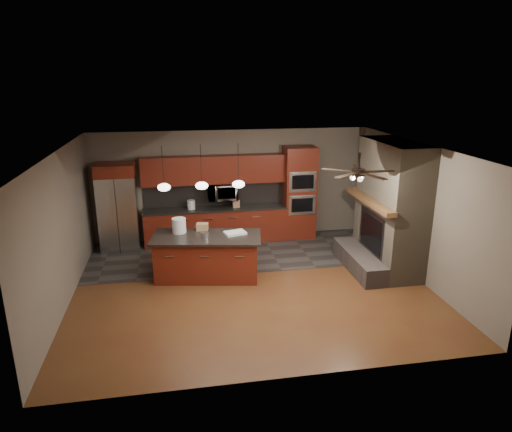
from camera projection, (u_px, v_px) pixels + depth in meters
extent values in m
plane|color=brown|center=(252.00, 285.00, 9.28)|extent=(7.00, 7.00, 0.00)
cube|color=white|center=(251.00, 148.00, 8.45)|extent=(7.00, 6.00, 0.02)
cube|color=#706659|center=(232.00, 185.00, 11.69)|extent=(7.00, 0.02, 2.80)
cube|color=#706659|center=(418.00, 211.00, 9.45)|extent=(0.02, 6.00, 2.80)
cube|color=#706659|center=(62.00, 230.00, 8.28)|extent=(0.02, 6.00, 2.80)
cube|color=#373431|center=(239.00, 253.00, 10.97)|extent=(7.00, 2.40, 0.01)
cube|color=#675C49|center=(391.00, 207.00, 9.76)|extent=(0.80, 2.00, 2.80)
cube|color=#514642|center=(358.00, 261.00, 10.01)|extent=(0.50, 2.00, 0.40)
cube|color=#2D2D30|center=(372.00, 233.00, 9.87)|extent=(0.05, 1.20, 0.95)
cube|color=black|center=(371.00, 233.00, 9.86)|extent=(0.02, 1.00, 0.75)
cube|color=brown|center=(369.00, 201.00, 9.63)|extent=(0.22, 2.10, 0.10)
cube|color=maroon|center=(216.00, 225.00, 11.61)|extent=(3.55, 0.60, 0.86)
cube|color=black|center=(215.00, 209.00, 11.48)|extent=(3.59, 0.64, 0.04)
cube|color=black|center=(214.00, 193.00, 11.65)|extent=(3.55, 0.03, 0.60)
cube|color=maroon|center=(214.00, 170.00, 11.31)|extent=(3.55, 0.35, 0.70)
cube|color=maroon|center=(299.00, 193.00, 11.75)|extent=(0.80, 0.60, 2.38)
cube|color=silver|center=(302.00, 205.00, 11.54)|extent=(0.70, 0.03, 0.52)
cube|color=black|center=(302.00, 205.00, 11.52)|extent=(0.55, 0.02, 0.35)
cube|color=silver|center=(303.00, 182.00, 11.36)|extent=(0.70, 0.03, 0.52)
cube|color=black|center=(303.00, 182.00, 11.34)|extent=(0.55, 0.02, 0.35)
imported|color=silver|center=(223.00, 192.00, 11.44)|extent=(0.73, 0.41, 0.50)
cube|color=silver|center=(119.00, 213.00, 11.01)|extent=(0.91, 0.72, 1.82)
cube|color=#2D2D30|center=(117.00, 217.00, 10.66)|extent=(0.02, 0.02, 1.80)
cube|color=silver|center=(113.00, 216.00, 10.62)|extent=(0.03, 0.03, 0.91)
cube|color=silver|center=(121.00, 215.00, 10.65)|extent=(0.03, 0.03, 0.91)
cube|color=maroon|center=(115.00, 170.00, 10.69)|extent=(0.91, 0.72, 0.30)
cube|color=maroon|center=(207.00, 258.00, 9.55)|extent=(2.21, 1.22, 0.88)
cube|color=black|center=(206.00, 237.00, 9.42)|extent=(2.39, 1.39, 0.04)
cylinder|color=white|center=(179.00, 226.00, 9.57)|extent=(0.35, 0.35, 0.31)
cylinder|color=#B5B4B9|center=(205.00, 235.00, 9.30)|extent=(0.20, 0.20, 0.11)
cube|color=white|center=(235.00, 233.00, 9.54)|extent=(0.49, 0.40, 0.04)
cube|color=#AA8157|center=(202.00, 227.00, 9.74)|extent=(0.27, 0.22, 0.15)
cylinder|color=white|center=(191.00, 205.00, 11.34)|extent=(0.24, 0.24, 0.22)
cube|color=#A97957|center=(236.00, 204.00, 11.49)|extent=(0.17, 0.13, 0.19)
cylinder|color=black|center=(163.00, 165.00, 8.95)|extent=(0.01, 0.01, 0.78)
ellipsoid|color=white|center=(164.00, 187.00, 9.08)|extent=(0.26, 0.26, 0.16)
cylinder|color=black|center=(201.00, 164.00, 9.07)|extent=(0.01, 0.01, 0.78)
ellipsoid|color=white|center=(202.00, 186.00, 9.21)|extent=(0.26, 0.26, 0.16)
cylinder|color=black|center=(238.00, 163.00, 9.20)|extent=(0.01, 0.01, 0.78)
ellipsoid|color=white|center=(238.00, 184.00, 9.33)|extent=(0.26, 0.26, 0.16)
cylinder|color=black|center=(359.00, 161.00, 8.04)|extent=(0.04, 0.04, 0.30)
cylinder|color=black|center=(358.00, 172.00, 8.10)|extent=(0.24, 0.24, 0.12)
cube|color=black|center=(378.00, 171.00, 8.17)|extent=(0.60, 0.12, 0.01)
cube|color=black|center=(357.00, 168.00, 8.46)|extent=(0.30, 0.61, 0.01)
cube|color=black|center=(338.00, 170.00, 8.26)|extent=(0.56, 0.45, 0.01)
cube|color=black|center=(347.00, 175.00, 7.84)|extent=(0.56, 0.45, 0.01)
cube|color=black|center=(373.00, 176.00, 7.78)|extent=(0.30, 0.61, 0.01)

